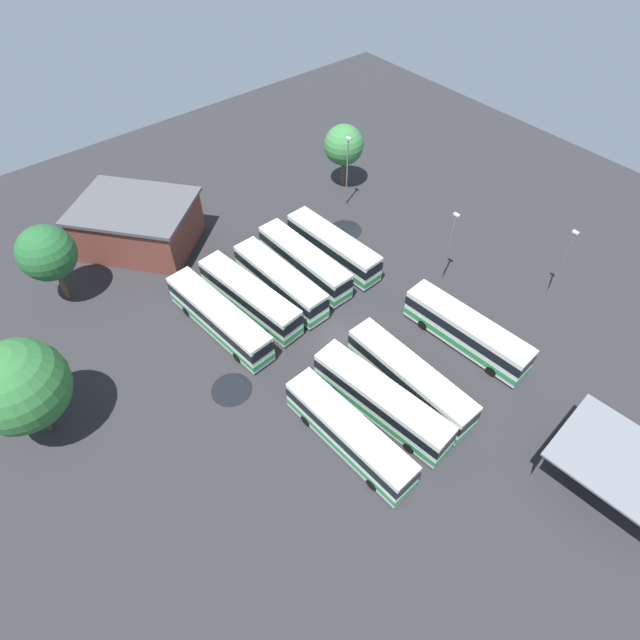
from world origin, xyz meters
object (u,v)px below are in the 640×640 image
(bus_row0_slot0, at_px, (219,317))
(bus_row1_slot2, at_px, (410,378))
(bus_row0_slot4, at_px, (333,247))
(bus_row1_slot1, at_px, (381,400))
(bus_row0_slot1, at_px, (250,297))
(bus_row1_slot0, at_px, (349,433))
(bus_row1_slot4, at_px, (466,331))
(depot_building, at_px, (138,225))
(tree_south_edge, at_px, (344,145))
(tree_east_edge, at_px, (19,387))
(lamp_post_far_corner, at_px, (347,169))
(bus_row0_slot3, at_px, (304,261))
(bus_row0_slot2, at_px, (280,281))
(tree_northwest, at_px, (47,253))
(lamp_post_mid_lot, at_px, (449,245))
(lamp_post_by_building, at_px, (562,261))
(maintenance_shelter, at_px, (624,463))

(bus_row0_slot0, distance_m, bus_row1_slot2, 18.02)
(bus_row0_slot4, relative_size, bus_row1_slot1, 0.93)
(bus_row0_slot1, distance_m, bus_row1_slot0, 17.15)
(bus_row1_slot4, bearing_deg, bus_row1_slot1, -87.64)
(bus_row1_slot2, xyz_separation_m, depot_building, (-32.11, -8.47, 0.83))
(bus_row0_slot1, bearing_deg, tree_south_edge, 116.95)
(bus_row0_slot4, distance_m, tree_east_edge, 31.16)
(depot_building, xyz_separation_m, lamp_post_far_corner, (8.48, 22.26, 2.05))
(bus_row0_slot1, xyz_separation_m, bus_row1_slot2, (16.29, 4.92, 0.00))
(bus_row0_slot1, height_order, tree_south_edge, tree_south_edge)
(bus_row0_slot3, distance_m, bus_row1_slot2, 17.12)
(bus_row0_slot2, xyz_separation_m, depot_building, (-15.92, -7.08, 0.83))
(bus_row0_slot4, relative_size, bus_row1_slot2, 0.96)
(bus_row0_slot4, relative_size, tree_northwest, 1.42)
(bus_row0_slot4, xyz_separation_m, bus_row1_slot4, (16.47, 1.66, 0.00))
(bus_row0_slot0, xyz_separation_m, bus_row0_slot4, (-1.01, 14.59, -0.00))
(bus_row1_slot0, distance_m, tree_northwest, 32.14)
(lamp_post_mid_lot, bearing_deg, lamp_post_by_building, 39.00)
(bus_row0_slot3, height_order, depot_building, depot_building)
(lamp_post_mid_lot, bearing_deg, bus_row1_slot4, -35.79)
(maintenance_shelter, distance_m, lamp_post_far_corner, 39.82)
(lamp_post_by_building, height_order, tree_northwest, tree_northwest)
(maintenance_shelter, bearing_deg, depot_building, -163.73)
(depot_building, distance_m, tree_northwest, 10.40)
(tree_east_edge, bearing_deg, depot_building, 135.03)
(bus_row0_slot0, distance_m, bus_row1_slot0, 16.57)
(lamp_post_mid_lot, relative_size, tree_south_edge, 1.05)
(tree_east_edge, bearing_deg, bus_row0_slot2, 91.25)
(bus_row1_slot1, distance_m, lamp_post_far_corner, 29.41)
(bus_row1_slot0, bearing_deg, lamp_post_far_corner, 139.03)
(bus_row0_slot1, xyz_separation_m, bus_row1_slot0, (16.98, -2.41, -0.00))
(bus_row0_slot1, bearing_deg, bus_row0_slot0, -82.89)
(depot_building, relative_size, tree_south_edge, 1.93)
(bus_row0_slot2, bearing_deg, bus_row1_slot1, -6.90)
(bus_row0_slot3, height_order, tree_east_edge, tree_east_edge)
(tree_south_edge, height_order, tree_east_edge, tree_east_edge)
(bus_row0_slot4, bearing_deg, lamp_post_by_building, 37.33)
(bus_row1_slot2, xyz_separation_m, bus_row1_slot4, (-0.37, 7.65, -0.00))
(depot_building, distance_m, maintenance_shelter, 49.35)
(bus_row1_slot2, height_order, bus_row1_slot4, same)
(maintenance_shelter, distance_m, lamp_post_by_building, 20.22)
(lamp_post_mid_lot, distance_m, tree_east_edge, 38.56)
(bus_row0_slot1, height_order, bus_row1_slot0, same)
(bus_row0_slot0, distance_m, bus_row1_slot1, 16.76)
(bus_row1_slot1, bearing_deg, maintenance_shelter, 29.85)
(lamp_post_far_corner, bearing_deg, depot_building, -110.84)
(bus_row0_slot0, height_order, bus_row1_slot2, same)
(lamp_post_mid_lot, xyz_separation_m, tree_northwest, (-21.92, -30.80, 1.18))
(bus_row0_slot0, xyz_separation_m, maintenance_shelter, (31.09, 13.96, 1.50))
(bus_row1_slot0, bearing_deg, lamp_post_mid_lot, 112.06)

